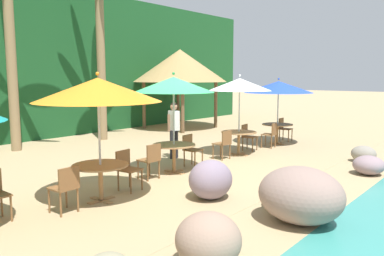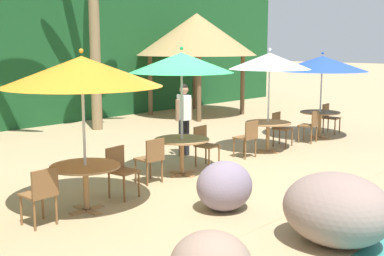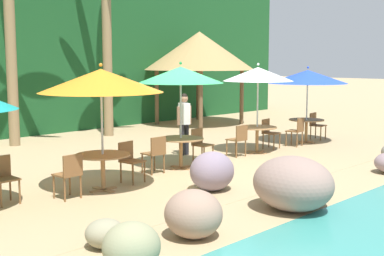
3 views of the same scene
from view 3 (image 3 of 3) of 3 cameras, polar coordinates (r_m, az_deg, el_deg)
ground_plane at (r=12.65m, az=-0.56°, el=-4.58°), size 120.00×120.00×0.00m
terrace_deck at (r=12.65m, az=-0.56°, el=-4.56°), size 18.00×5.20×0.01m
foliage_backdrop at (r=19.77m, az=-19.71°, el=8.05°), size 28.00×2.40×6.00m
rock_seawall at (r=8.41m, az=2.18°, el=-8.21°), size 13.75×3.12×0.96m
chair_teal_seaward at (r=10.32m, az=-19.60°, el=-4.85°), size 0.42×0.43×0.87m
umbrella_orange at (r=10.61m, az=-9.71°, el=5.01°), size 2.45×2.45×2.55m
dining_table_orange at (r=10.79m, az=-9.53°, el=-3.44°), size 1.10×1.10×0.74m
chair_orange_seaward at (r=11.46m, az=-6.70°, el=-3.27°), size 0.46×0.47×0.87m
chair_orange_inland at (r=10.25m, az=-12.96°, el=-4.68°), size 0.43×0.44×0.87m
umbrella_green at (r=12.66m, az=-1.22°, el=5.70°), size 2.05×2.05×2.56m
dining_table_green at (r=12.81m, az=-1.20°, el=-1.63°), size 1.10×1.10×0.74m
chair_green_seaward at (r=13.53m, az=0.89°, el=-1.59°), size 0.45×0.45×0.87m
chair_green_inland at (r=12.23m, az=-3.93°, el=-2.57°), size 0.45×0.45×0.87m
umbrella_white at (r=14.90m, az=7.08°, el=5.73°), size 1.95×1.95×2.52m
dining_table_white at (r=15.03m, az=6.98°, el=-0.35°), size 1.10×1.10×0.74m
chair_white_seaward at (r=15.83m, az=8.22°, el=-0.35°), size 0.47×0.48×0.87m
chair_white_inland at (r=14.36m, az=5.02°, el=-1.09°), size 0.45×0.46×0.87m
umbrella_blue at (r=17.03m, az=12.28°, el=5.39°), size 2.45×2.45×2.40m
dining_table_blue at (r=17.14m, az=12.14°, el=0.49°), size 1.10×1.10×0.74m
chair_blue_seaward at (r=17.95m, az=13.11°, el=0.44°), size 0.46×0.46×0.87m
chair_blue_inland at (r=16.35m, az=11.19°, el=-0.17°), size 0.47×0.48×0.87m
palm_tree_second at (r=17.02m, az=-18.97°, el=12.12°), size 3.78×3.77×6.22m
palm_tree_third at (r=18.51m, az=-9.16°, el=12.34°), size 2.87×2.96×6.26m
palapa_hut at (r=21.46m, az=0.79°, el=8.24°), size 4.41×4.41×3.71m
waiter_in_white at (r=14.53m, az=-0.84°, el=0.92°), size 0.52×0.38×1.70m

